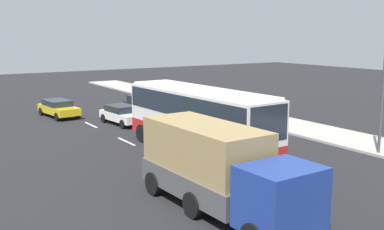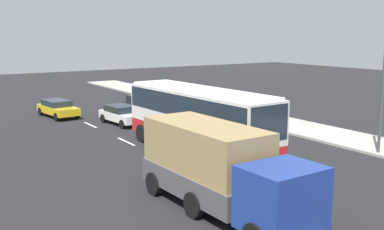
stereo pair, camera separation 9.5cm
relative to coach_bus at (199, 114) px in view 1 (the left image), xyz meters
name	(u,v)px [view 1 (the left image)]	position (x,y,z in m)	size (l,w,h in m)	color
ground_plane	(224,158)	(1.46, 0.65, -2.25)	(120.00, 120.00, 0.00)	black
sidewalk_curb	(337,136)	(1.46, 9.67, -2.17)	(80.00, 4.00, 0.15)	#A8A399
lane_centreline	(181,167)	(1.68, -2.19, -2.24)	(40.23, 0.16, 0.01)	white
coach_bus	(199,114)	(0.00, 0.00, 0.00)	(10.93, 3.11, 3.63)	red
cargo_truck	(218,167)	(7.28, -3.94, -0.55)	(8.01, 2.80, 3.17)	navy
car_white_minivan	(123,114)	(-10.03, -0.08, -1.51)	(4.31, 2.21, 1.36)	white
car_black_sedan	(144,105)	(-12.85, 3.06, -1.45)	(4.22, 2.16, 1.52)	black
car_yellow_taxi	(58,108)	(-15.47, -3.20, -1.52)	(4.63, 2.31, 1.34)	gold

